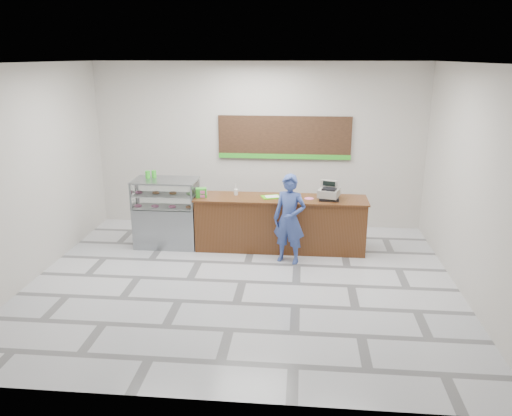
# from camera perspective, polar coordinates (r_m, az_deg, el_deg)

# --- Properties ---
(floor) EXTENTS (7.00, 7.00, 0.00)m
(floor) POSITION_cam_1_polar(r_m,az_deg,el_deg) (8.39, -1.56, -8.41)
(floor) COLOR silver
(floor) RESTS_ON ground
(back_wall) EXTENTS (7.00, 0.00, 7.00)m
(back_wall) POSITION_cam_1_polar(r_m,az_deg,el_deg) (10.72, 0.29, 7.08)
(back_wall) COLOR beige
(back_wall) RESTS_ON floor
(ceiling) EXTENTS (7.00, 7.00, 0.00)m
(ceiling) POSITION_cam_1_polar(r_m,az_deg,el_deg) (7.57, -1.78, 16.26)
(ceiling) COLOR silver
(ceiling) RESTS_ON back_wall
(sales_counter) EXTENTS (3.26, 0.76, 1.03)m
(sales_counter) POSITION_cam_1_polar(r_m,az_deg,el_deg) (9.58, 2.79, -1.77)
(sales_counter) COLOR #5A2E18
(sales_counter) RESTS_ON floor
(display_case) EXTENTS (1.22, 0.72, 1.33)m
(display_case) POSITION_cam_1_polar(r_m,az_deg,el_deg) (9.88, -10.17, -0.49)
(display_case) COLOR gray
(display_case) RESTS_ON floor
(menu_board) EXTENTS (2.80, 0.06, 0.90)m
(menu_board) POSITION_cam_1_polar(r_m,az_deg,el_deg) (10.61, 3.25, 7.96)
(menu_board) COLOR black
(menu_board) RESTS_ON back_wall
(cash_register) EXTENTS (0.45, 0.46, 0.34)m
(cash_register) POSITION_cam_1_polar(r_m,az_deg,el_deg) (9.38, 8.32, 1.76)
(cash_register) COLOR black
(cash_register) RESTS_ON sales_counter
(card_terminal) EXTENTS (0.09, 0.16, 0.04)m
(card_terminal) POSITION_cam_1_polar(r_m,az_deg,el_deg) (9.39, 8.45, 1.07)
(card_terminal) COLOR black
(card_terminal) RESTS_ON sales_counter
(serving_tray) EXTENTS (0.41, 0.35, 0.02)m
(serving_tray) POSITION_cam_1_polar(r_m,az_deg,el_deg) (9.44, 1.75, 1.28)
(serving_tray) COLOR #51DD0E
(serving_tray) RESTS_ON sales_counter
(napkin_box) EXTENTS (0.17, 0.17, 0.11)m
(napkin_box) POSITION_cam_1_polar(r_m,az_deg,el_deg) (9.59, -6.16, 1.72)
(napkin_box) COLOR white
(napkin_box) RESTS_ON sales_counter
(straw_cup) EXTENTS (0.08, 0.08, 0.11)m
(straw_cup) POSITION_cam_1_polar(r_m,az_deg,el_deg) (9.60, -2.30, 1.84)
(straw_cup) COLOR silver
(straw_cup) RESTS_ON sales_counter
(promo_box) EXTENTS (0.23, 0.18, 0.18)m
(promo_box) POSITION_cam_1_polar(r_m,az_deg,el_deg) (9.48, -6.29, 1.75)
(promo_box) COLOR green
(promo_box) RESTS_ON sales_counter
(donut_decal) EXTENTS (0.18, 0.18, 0.00)m
(donut_decal) POSITION_cam_1_polar(r_m,az_deg,el_deg) (9.41, 6.07, 1.09)
(donut_decal) COLOR pink
(donut_decal) RESTS_ON sales_counter
(green_cup_left) EXTENTS (0.09, 0.09, 0.14)m
(green_cup_left) POSITION_cam_1_polar(r_m,az_deg,el_deg) (9.87, -12.27, 3.76)
(green_cup_left) COLOR green
(green_cup_left) RESTS_ON display_case
(green_cup_right) EXTENTS (0.09, 0.09, 0.14)m
(green_cup_right) POSITION_cam_1_polar(r_m,az_deg,el_deg) (9.89, -11.58, 3.83)
(green_cup_right) COLOR green
(green_cup_right) RESTS_ON display_case
(customer) EXTENTS (0.68, 0.55, 1.62)m
(customer) POSITION_cam_1_polar(r_m,az_deg,el_deg) (8.90, 3.85, -1.27)
(customer) COLOR #34488D
(customer) RESTS_ON floor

